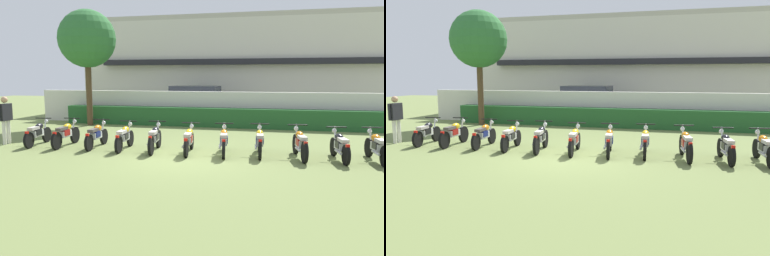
{
  "view_description": "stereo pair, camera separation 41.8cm",
  "coord_description": "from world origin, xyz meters",
  "views": [
    {
      "loc": [
        2.82,
        -10.57,
        2.47
      ],
      "look_at": [
        0.0,
        1.24,
        0.76
      ],
      "focal_mm": 34.79,
      "sensor_mm": 36.0,
      "label": 1
    },
    {
      "loc": [
        3.22,
        -10.47,
        2.47
      ],
      "look_at": [
        0.0,
        1.24,
        0.76
      ],
      "focal_mm": 34.79,
      "sensor_mm": 36.0,
      "label": 2
    }
  ],
  "objects": [
    {
      "name": "motorcycle_in_row_9",
      "position": [
        4.55,
        0.86,
        0.44
      ],
      "size": [
        0.6,
        1.84,
        0.95
      ],
      "rotation": [
        0.0,
        0.0,
        1.7
      ],
      "color": "black",
      "rests_on": "ground"
    },
    {
      "name": "motorcycle_in_row_3",
      "position": [
        -2.26,
        0.9,
        0.44
      ],
      "size": [
        0.6,
        1.8,
        0.94
      ],
      "rotation": [
        0.0,
        0.0,
        1.66
      ],
      "color": "black",
      "rests_on": "ground"
    },
    {
      "name": "motorcycle_in_row_2",
      "position": [
        -3.35,
        1.01,
        0.44
      ],
      "size": [
        0.6,
        1.88,
        0.94
      ],
      "rotation": [
        0.0,
        0.0,
        1.66
      ],
      "color": "black",
      "rests_on": "ground"
    },
    {
      "name": "motorcycle_in_row_5",
      "position": [
        -0.01,
        0.85,
        0.44
      ],
      "size": [
        0.6,
        1.88,
        0.94
      ],
      "rotation": [
        0.0,
        0.0,
        1.68
      ],
      "color": "black",
      "rests_on": "ground"
    },
    {
      "name": "ground",
      "position": [
        0.0,
        0.0,
        0.0
      ],
      "size": [
        60.0,
        60.0,
        0.0
      ],
      "primitive_type": "plane",
      "color": "olive"
    },
    {
      "name": "motorcycle_in_row_0",
      "position": [
        -5.6,
        0.92,
        0.44
      ],
      "size": [
        0.6,
        1.81,
        0.94
      ],
      "rotation": [
        0.0,
        0.0,
        1.7
      ],
      "color": "black",
      "rests_on": "ground"
    },
    {
      "name": "hedge_row",
      "position": [
        0.0,
        7.19,
        0.46
      ],
      "size": [
        16.07,
        0.7,
        0.92
      ],
      "primitive_type": "cube",
      "color": "#235628",
      "rests_on": "ground"
    },
    {
      "name": "motorcycle_in_row_6",
      "position": [
        1.12,
        0.88,
        0.44
      ],
      "size": [
        0.6,
        1.89,
        0.95
      ],
      "rotation": [
        0.0,
        0.0,
        1.71
      ],
      "color": "black",
      "rests_on": "ground"
    },
    {
      "name": "motorcycle_in_row_4",
      "position": [
        -1.17,
        0.86,
        0.45
      ],
      "size": [
        0.6,
        1.88,
        0.96
      ],
      "rotation": [
        0.0,
        0.0,
        1.71
      ],
      "color": "black",
      "rests_on": "ground"
    },
    {
      "name": "motorcycle_in_row_1",
      "position": [
        -4.51,
        0.98,
        0.45
      ],
      "size": [
        0.6,
        1.92,
        0.96
      ],
      "rotation": [
        0.0,
        0.0,
        1.64
      ],
      "color": "black",
      "rests_on": "ground"
    },
    {
      "name": "inspector_person",
      "position": [
        -6.85,
        0.86,
        1.04
      ],
      "size": [
        0.23,
        0.69,
        1.74
      ],
      "color": "silver",
      "rests_on": "ground"
    },
    {
      "name": "building",
      "position": [
        0.0,
        16.22,
        3.19
      ],
      "size": [
        21.15,
        6.5,
        6.39
      ],
      "color": "beige",
      "rests_on": "ground"
    },
    {
      "name": "tree_near_inspector",
      "position": [
        -6.5,
        6.34,
        4.24
      ],
      "size": [
        2.81,
        2.81,
        5.68
      ],
      "color": "#4C3823",
      "rests_on": "ground"
    },
    {
      "name": "motorcycle_in_row_7",
      "position": [
        2.22,
        1.01,
        0.45
      ],
      "size": [
        0.6,
        1.84,
        0.96
      ],
      "rotation": [
        0.0,
        0.0,
        1.65
      ],
      "color": "black",
      "rests_on": "ground"
    },
    {
      "name": "compound_wall",
      "position": [
        0.0,
        7.89,
        0.84
      ],
      "size": [
        20.09,
        0.3,
        1.68
      ],
      "primitive_type": "cube",
      "color": "silver",
      "rests_on": "ground"
    },
    {
      "name": "motorcycle_in_row_10",
      "position": [
        5.57,
        0.94,
        0.44
      ],
      "size": [
        0.6,
        1.9,
        0.95
      ],
      "rotation": [
        0.0,
        0.0,
        1.67
      ],
      "color": "black",
      "rests_on": "ground"
    },
    {
      "name": "motorcycle_in_row_8",
      "position": [
        3.43,
        0.87,
        0.46
      ],
      "size": [
        0.6,
        1.93,
        0.97
      ],
      "rotation": [
        0.0,
        0.0,
        1.72
      ],
      "color": "black",
      "rests_on": "ground"
    },
    {
      "name": "parked_car",
      "position": [
        -1.87,
        10.56,
        0.94
      ],
      "size": [
        4.61,
        2.31,
        1.89
      ],
      "rotation": [
        0.0,
        0.0,
        -0.06
      ],
      "color": "navy",
      "rests_on": "ground"
    }
  ]
}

